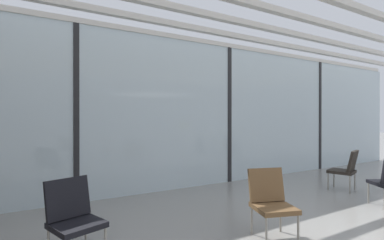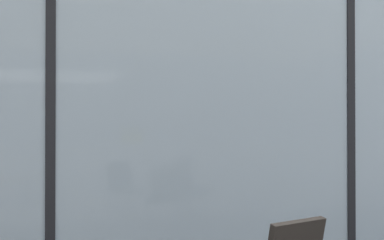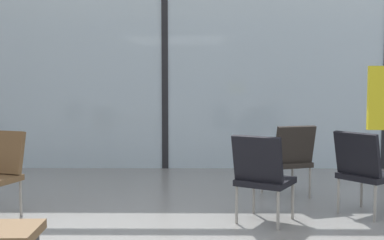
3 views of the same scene
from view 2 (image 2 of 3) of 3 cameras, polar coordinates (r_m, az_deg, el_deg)
glass_curtain_wall at (r=5.02m, az=-16.79°, el=0.88°), size 14.00×0.08×3.28m
window_mullion_1 at (r=5.02m, az=-16.79°, el=0.88°), size 0.10×0.12×3.28m
window_mullion_2 at (r=6.06m, az=18.50°, el=0.65°), size 0.10×0.12×3.28m
parked_airplane at (r=9.71m, az=-15.29°, el=2.47°), size 13.31×4.05×4.05m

